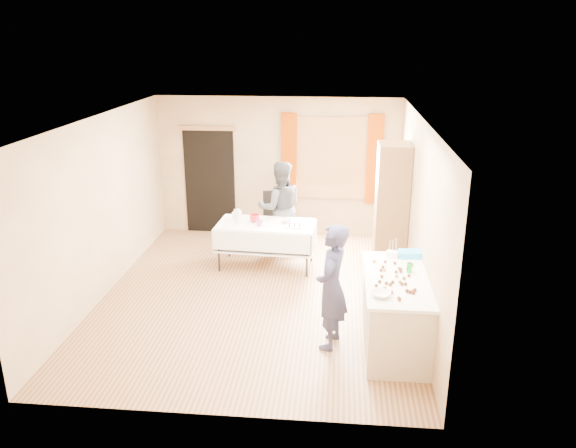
# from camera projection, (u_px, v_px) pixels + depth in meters

# --- Properties ---
(floor) EXTENTS (4.50, 5.50, 0.02)m
(floor) POSITION_uv_depth(u_px,v_px,m) (258.00, 296.00, 8.31)
(floor) COLOR #9E7047
(floor) RESTS_ON ground
(ceiling) EXTENTS (4.50, 5.50, 0.02)m
(ceiling) POSITION_uv_depth(u_px,v_px,m) (254.00, 118.00, 7.46)
(ceiling) COLOR white
(ceiling) RESTS_ON floor
(wall_back) EXTENTS (4.50, 0.02, 2.60)m
(wall_back) POSITION_uv_depth(u_px,v_px,m) (278.00, 167.00, 10.48)
(wall_back) COLOR tan
(wall_back) RESTS_ON floor
(wall_front) EXTENTS (4.50, 0.02, 2.60)m
(wall_front) POSITION_uv_depth(u_px,v_px,m) (213.00, 301.00, 5.29)
(wall_front) COLOR tan
(wall_front) RESTS_ON floor
(wall_left) EXTENTS (0.02, 5.50, 2.60)m
(wall_left) POSITION_uv_depth(u_px,v_px,m) (101.00, 208.00, 8.08)
(wall_left) COLOR tan
(wall_left) RESTS_ON floor
(wall_right) EXTENTS (0.02, 5.50, 2.60)m
(wall_right) POSITION_uv_depth(u_px,v_px,m) (419.00, 217.00, 7.68)
(wall_right) COLOR tan
(wall_right) RESTS_ON floor
(window_frame) EXTENTS (1.32, 0.06, 1.52)m
(window_frame) POSITION_uv_depth(u_px,v_px,m) (332.00, 158.00, 10.29)
(window_frame) COLOR olive
(window_frame) RESTS_ON wall_back
(window_pane) EXTENTS (1.20, 0.02, 1.40)m
(window_pane) POSITION_uv_depth(u_px,v_px,m) (332.00, 158.00, 10.28)
(window_pane) COLOR white
(window_pane) RESTS_ON wall_back
(curtain_left) EXTENTS (0.28, 0.06, 1.65)m
(curtain_left) POSITION_uv_depth(u_px,v_px,m) (289.00, 158.00, 10.31)
(curtain_left) COLOR #883200
(curtain_left) RESTS_ON wall_back
(curtain_right) EXTENTS (0.28, 0.06, 1.65)m
(curtain_right) POSITION_uv_depth(u_px,v_px,m) (375.00, 160.00, 10.17)
(curtain_right) COLOR #883200
(curtain_right) RESTS_ON wall_back
(doorway) EXTENTS (0.95, 0.04, 2.00)m
(doorway) POSITION_uv_depth(u_px,v_px,m) (210.00, 182.00, 10.67)
(doorway) COLOR black
(doorway) RESTS_ON floor
(door_lintel) EXTENTS (1.05, 0.06, 0.08)m
(door_lintel) POSITION_uv_depth(u_px,v_px,m) (207.00, 128.00, 10.31)
(door_lintel) COLOR olive
(door_lintel) RESTS_ON wall_back
(cabinet) EXTENTS (0.50, 0.60, 2.09)m
(cabinet) POSITION_uv_depth(u_px,v_px,m) (391.00, 209.00, 8.89)
(cabinet) COLOR brown
(cabinet) RESTS_ON floor
(counter) EXTENTS (0.79, 1.67, 0.91)m
(counter) POSITION_uv_depth(u_px,v_px,m) (396.00, 312.00, 6.87)
(counter) COLOR #BEB29B
(counter) RESTS_ON floor
(party_table) EXTENTS (1.64, 0.91, 0.75)m
(party_table) POSITION_uv_depth(u_px,v_px,m) (266.00, 241.00, 9.21)
(party_table) COLOR black
(party_table) RESTS_ON floor
(chair) EXTENTS (0.51, 0.51, 1.00)m
(chair) POSITION_uv_depth(u_px,v_px,m) (276.00, 230.00, 10.14)
(chair) COLOR black
(chair) RESTS_ON floor
(girl) EXTENTS (0.73, 0.60, 1.58)m
(girl) POSITION_uv_depth(u_px,v_px,m) (332.00, 287.00, 6.75)
(girl) COLOR #212345
(girl) RESTS_ON floor
(woman) EXTENTS (1.09, 1.00, 1.63)m
(woman) POSITION_uv_depth(u_px,v_px,m) (280.00, 208.00, 9.69)
(woman) COLOR black
(woman) RESTS_ON floor
(soda_can) EXTENTS (0.08, 0.08, 0.12)m
(soda_can) POSITION_uv_depth(u_px,v_px,m) (409.00, 268.00, 6.86)
(soda_can) COLOR #188B21
(soda_can) RESTS_ON counter
(mixing_bowl) EXTENTS (0.37, 0.37, 0.05)m
(mixing_bowl) POSITION_uv_depth(u_px,v_px,m) (381.00, 294.00, 6.24)
(mixing_bowl) COLOR white
(mixing_bowl) RESTS_ON counter
(foam_block) EXTENTS (0.17, 0.14, 0.08)m
(foam_block) POSITION_uv_depth(u_px,v_px,m) (392.00, 254.00, 7.32)
(foam_block) COLOR white
(foam_block) RESTS_ON counter
(blue_basket) EXTENTS (0.32, 0.23, 0.08)m
(blue_basket) POSITION_uv_depth(u_px,v_px,m) (411.00, 254.00, 7.33)
(blue_basket) COLOR #26A2F5
(blue_basket) RESTS_ON counter
(pitcher) EXTENTS (0.12, 0.12, 0.22)m
(pitcher) POSITION_uv_depth(u_px,v_px,m) (238.00, 217.00, 9.07)
(pitcher) COLOR silver
(pitcher) RESTS_ON party_table
(cup_red) EXTENTS (0.18, 0.18, 0.12)m
(cup_red) POSITION_uv_depth(u_px,v_px,m) (255.00, 218.00, 9.17)
(cup_red) COLOR red
(cup_red) RESTS_ON party_table
(cup_rainbow) EXTENTS (0.11, 0.11, 0.10)m
(cup_rainbow) POSITION_uv_depth(u_px,v_px,m) (259.00, 223.00, 8.97)
(cup_rainbow) COLOR red
(cup_rainbow) RESTS_ON party_table
(small_bowl) EXTENTS (0.24, 0.24, 0.06)m
(small_bowl) POSITION_uv_depth(u_px,v_px,m) (287.00, 221.00, 9.15)
(small_bowl) COLOR white
(small_bowl) RESTS_ON party_table
(pastry_tray) EXTENTS (0.30, 0.23, 0.02)m
(pastry_tray) POSITION_uv_depth(u_px,v_px,m) (295.00, 226.00, 8.95)
(pastry_tray) COLOR white
(pastry_tray) RESTS_ON party_table
(bottle) EXTENTS (0.11, 0.11, 0.16)m
(bottle) POSITION_uv_depth(u_px,v_px,m) (235.00, 214.00, 9.33)
(bottle) COLOR white
(bottle) RESTS_ON party_table
(cake_balls) EXTENTS (0.52, 1.10, 0.04)m
(cake_balls) POSITION_uv_depth(u_px,v_px,m) (396.00, 279.00, 6.63)
(cake_balls) COLOR #3F2314
(cake_balls) RESTS_ON counter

